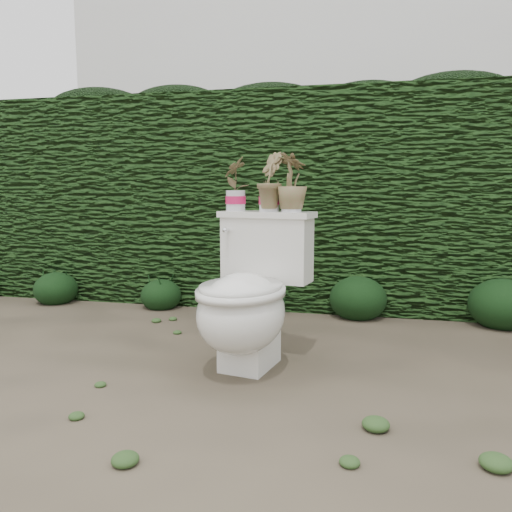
% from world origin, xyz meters
% --- Properties ---
extents(ground, '(60.00, 60.00, 0.00)m').
position_xyz_m(ground, '(0.00, 0.00, 0.00)').
color(ground, brown).
rests_on(ground, ground).
extents(hedge, '(8.00, 1.00, 1.60)m').
position_xyz_m(hedge, '(0.00, 1.60, 0.80)').
color(hedge, '#224617').
rests_on(hedge, ground).
extents(house_wall, '(8.00, 3.50, 4.00)m').
position_xyz_m(house_wall, '(0.60, 6.00, 2.00)').
color(house_wall, silver).
rests_on(house_wall, ground).
extents(toilet, '(0.57, 0.75, 0.78)m').
position_xyz_m(toilet, '(0.20, -0.08, 0.36)').
color(toilet, silver).
rests_on(toilet, ground).
extents(potted_plant_left, '(0.13, 0.17, 0.27)m').
position_xyz_m(potted_plant_left, '(0.07, 0.19, 0.91)').
color(potted_plant_left, '#27802F').
rests_on(potted_plant_left, toilet).
extents(potted_plant_center, '(0.17, 0.19, 0.30)m').
position_xyz_m(potted_plant_center, '(0.26, 0.15, 0.92)').
color(potted_plant_center, '#27802F').
rests_on(potted_plant_center, toilet).
extents(potted_plant_right, '(0.23, 0.23, 0.29)m').
position_xyz_m(potted_plant_right, '(0.38, 0.13, 0.92)').
color(potted_plant_right, '#27802F').
rests_on(potted_plant_right, toilet).
extents(liriope_clump_1, '(0.34, 0.34, 0.27)m').
position_xyz_m(liriope_clump_1, '(-1.64, 1.01, 0.14)').
color(liriope_clump_1, black).
rests_on(liriope_clump_1, ground).
extents(liriope_clump_2, '(0.31, 0.31, 0.25)m').
position_xyz_m(liriope_clump_2, '(-0.76, 1.03, 0.12)').
color(liriope_clump_2, black).
rests_on(liriope_clump_2, ground).
extents(liriope_clump_3, '(0.31, 0.31, 0.25)m').
position_xyz_m(liriope_clump_3, '(0.04, 1.07, 0.13)').
color(liriope_clump_3, black).
rests_on(liriope_clump_3, ground).
extents(liriope_clump_4, '(0.40, 0.40, 0.32)m').
position_xyz_m(liriope_clump_4, '(0.71, 1.08, 0.16)').
color(liriope_clump_4, black).
rests_on(liriope_clump_4, ground).
extents(liriope_clump_5, '(0.43, 0.43, 0.34)m').
position_xyz_m(liriope_clump_5, '(1.64, 1.05, 0.17)').
color(liriope_clump_5, black).
rests_on(liriope_clump_5, ground).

